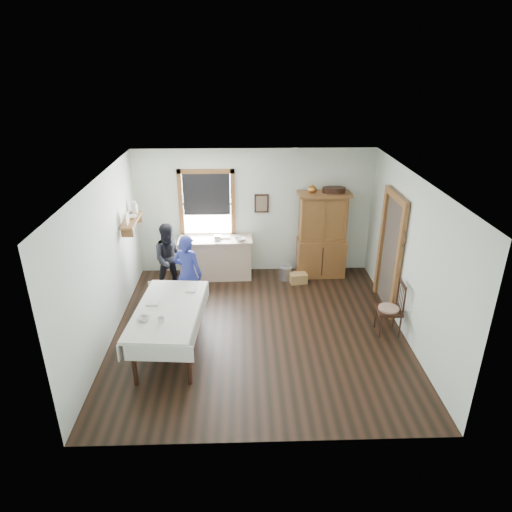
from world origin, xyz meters
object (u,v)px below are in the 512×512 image
spindle_chair (389,308)px  wicker_basket (298,278)px  dining_table (170,329)px  pail (285,273)px  figure_dark (171,261)px  china_hutch (322,235)px  work_counter (216,258)px  woman_blue (188,276)px

spindle_chair → wicker_basket: (-1.32, 1.93, -0.38)m
dining_table → wicker_basket: (2.36, 2.33, -0.29)m
spindle_chair → pail: (-1.58, 2.10, -0.34)m
pail → spindle_chair: bearing=-53.1°
figure_dark → wicker_basket: bearing=-9.3°
china_hutch → wicker_basket: bearing=-146.1°
spindle_chair → work_counter: bearing=147.8°
wicker_basket → spindle_chair: bearing=-55.7°
spindle_chair → wicker_basket: spindle_chair is taller
work_counter → china_hutch: bearing=-0.7°
dining_table → wicker_basket: dining_table is taller
pail → work_counter: bearing=173.5°
work_counter → dining_table: size_ratio=0.79×
wicker_basket → dining_table: bearing=-135.4°
woman_blue → figure_dark: 0.89m
spindle_chair → figure_dark: size_ratio=0.73×
spindle_chair → woman_blue: 3.61m
china_hutch → spindle_chair: bearing=-71.7°
work_counter → wicker_basket: size_ratio=4.39×
dining_table → pail: size_ratio=6.80×
wicker_basket → figure_dark: (-2.61, -0.27, 0.56)m
work_counter → pail: work_counter is taller
work_counter → china_hutch: size_ratio=0.83×
woman_blue → china_hutch: bearing=-132.0°
figure_dark → woman_blue: bearing=-76.0°
work_counter → wicker_basket: bearing=-12.3°
china_hutch → spindle_chair: (0.80, -2.29, -0.44)m
pail → wicker_basket: size_ratio=0.81×
wicker_basket → work_counter: bearing=169.0°
pail → dining_table: bearing=-130.0°
work_counter → china_hutch: china_hutch is taller
work_counter → wicker_basket: 1.81m
figure_dark → work_counter: bearing=19.9°
dining_table → woman_blue: (0.18, 1.28, 0.31)m
woman_blue → dining_table: bearing=102.3°
spindle_chair → pail: size_ratio=3.37×
work_counter → spindle_chair: 3.81m
pail → figure_dark: figure_dark is taller
china_hutch → spindle_chair: 2.46m
china_hutch → dining_table: size_ratio=0.95×
spindle_chair → pail: bearing=131.3°
dining_table → figure_dark: size_ratio=1.47×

